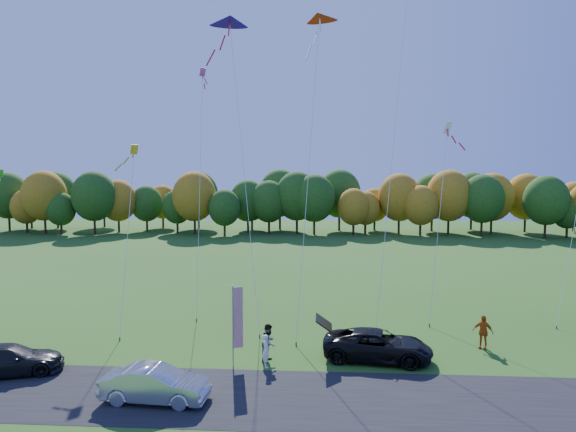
# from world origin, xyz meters

# --- Properties ---
(ground) EXTENTS (160.00, 160.00, 0.00)m
(ground) POSITION_xyz_m (0.00, 0.00, 0.00)
(ground) COLOR #224E14
(asphalt_strip) EXTENTS (90.00, 6.00, 0.01)m
(asphalt_strip) POSITION_xyz_m (0.00, -4.00, 0.01)
(asphalt_strip) COLOR black
(asphalt_strip) RESTS_ON ground
(tree_line) EXTENTS (116.00, 12.00, 10.00)m
(tree_line) POSITION_xyz_m (0.00, 55.00, 0.00)
(tree_line) COLOR #1E4711
(tree_line) RESTS_ON ground
(black_suv) EXTENTS (5.87, 3.33, 1.55)m
(black_suv) POSITION_xyz_m (4.98, 0.78, 0.77)
(black_suv) COLOR black
(black_suv) RESTS_ON ground
(silver_sedan) EXTENTS (4.63, 1.88, 1.49)m
(silver_sedan) POSITION_xyz_m (-4.91, -4.71, 0.75)
(silver_sedan) COLOR #BABABF
(silver_sedan) RESTS_ON ground
(dark_truck_a) EXTENTS (5.29, 3.56, 1.42)m
(dark_truck_a) POSITION_xyz_m (-12.88, -2.30, 0.71)
(dark_truck_a) COLOR black
(dark_truck_a) RESTS_ON ground
(person_tailgate_a) EXTENTS (0.54, 0.68, 1.65)m
(person_tailgate_a) POSITION_xyz_m (-0.66, -0.56, 0.82)
(person_tailgate_a) COLOR white
(person_tailgate_a) RESTS_ON ground
(person_tailgate_b) EXTENTS (0.99, 1.12, 1.92)m
(person_tailgate_b) POSITION_xyz_m (-0.61, 0.28, 0.96)
(person_tailgate_b) COLOR gray
(person_tailgate_b) RESTS_ON ground
(person_east) EXTENTS (1.17, 0.93, 1.86)m
(person_east) POSITION_xyz_m (10.94, 2.92, 0.93)
(person_east) COLOR #B85611
(person_east) RESTS_ON ground
(feather_flag) EXTENTS (0.51, 0.27, 4.11)m
(feather_flag) POSITION_xyz_m (-2.13, -0.50, 2.51)
(feather_flag) COLOR #999999
(feather_flag) RESTS_ON ground
(kite_delta_blue) EXTENTS (4.81, 10.76, 22.49)m
(kite_delta_blue) POSITION_xyz_m (-3.25, 8.85, 10.87)
(kite_delta_blue) COLOR #4C3F33
(kite_delta_blue) RESTS_ON ground
(kite_parafoil_orange) EXTENTS (5.90, 13.19, 29.07)m
(kite_parafoil_orange) POSITION_xyz_m (7.24, 11.15, 14.33)
(kite_parafoil_orange) COLOR #4C3F33
(kite_parafoil_orange) RESTS_ON ground
(kite_delta_red) EXTENTS (2.39, 9.60, 21.67)m
(kite_delta_red) POSITION_xyz_m (1.31, 7.24, 10.96)
(kite_delta_red) COLOR #4C3F33
(kite_delta_red) RESTS_ON ground
(kite_diamond_yellow) EXTENTS (1.62, 6.43, 11.85)m
(kite_diamond_yellow) POSITION_xyz_m (-10.05, 5.86, 5.80)
(kite_diamond_yellow) COLOR #4C3F33
(kite_diamond_yellow) RESTS_ON ground
(kite_diamond_white) EXTENTS (3.09, 7.12, 13.76)m
(kite_diamond_white) POSITION_xyz_m (10.03, 9.95, 6.60)
(kite_diamond_white) COLOR #4C3F33
(kite_diamond_white) RESTS_ON ground
(kite_diamond_pink) EXTENTS (1.31, 6.62, 17.67)m
(kite_diamond_pink) POSITION_xyz_m (-6.43, 10.03, 8.78)
(kite_diamond_pink) COLOR #4C3F33
(kite_diamond_pink) RESTS_ON ground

